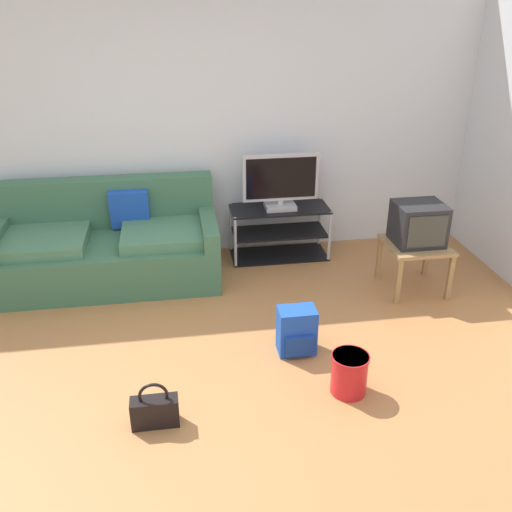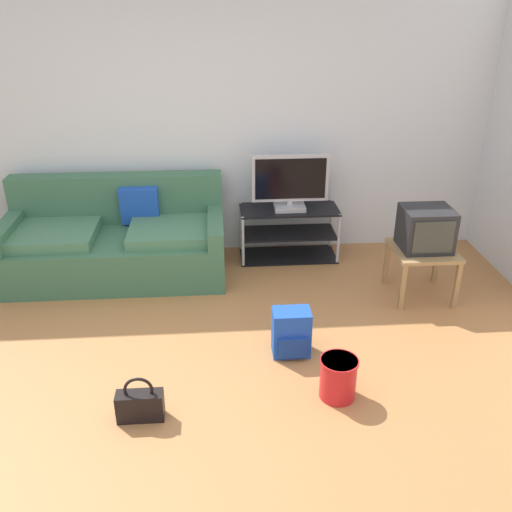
{
  "view_description": "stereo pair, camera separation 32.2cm",
  "coord_description": "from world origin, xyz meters",
  "px_view_note": "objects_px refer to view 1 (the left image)",
  "views": [
    {
      "loc": [
        -0.03,
        -2.94,
        2.48
      ],
      "look_at": [
        0.59,
        1.02,
        0.55
      ],
      "focal_mm": 39.17,
      "sensor_mm": 36.0,
      "label": 1
    },
    {
      "loc": [
        0.29,
        -2.98,
        2.48
      ],
      "look_at": [
        0.59,
        1.02,
        0.55
      ],
      "focal_mm": 39.17,
      "sensor_mm": 36.0,
      "label": 2
    }
  ],
  "objects_px": {
    "backpack": "(297,331)",
    "crt_tv": "(418,224)",
    "cleaning_bucket": "(349,373)",
    "tv_stand": "(279,232)",
    "side_table": "(416,250)",
    "handbag": "(155,410)",
    "flat_tv": "(281,182)",
    "couch": "(107,246)"
  },
  "relations": [
    {
      "from": "handbag",
      "to": "couch",
      "type": "bearing_deg",
      "value": 101.73
    },
    {
      "from": "crt_tv",
      "to": "cleaning_bucket",
      "type": "distance_m",
      "value": 1.73
    },
    {
      "from": "tv_stand",
      "to": "side_table",
      "type": "height_order",
      "value": "tv_stand"
    },
    {
      "from": "tv_stand",
      "to": "flat_tv",
      "type": "distance_m",
      "value": 0.53
    },
    {
      "from": "flat_tv",
      "to": "cleaning_bucket",
      "type": "distance_m",
      "value": 2.25
    },
    {
      "from": "tv_stand",
      "to": "crt_tv",
      "type": "height_order",
      "value": "crt_tv"
    },
    {
      "from": "cleaning_bucket",
      "to": "crt_tv",
      "type": "bearing_deg",
      "value": 52.85
    },
    {
      "from": "handbag",
      "to": "backpack",
      "type": "bearing_deg",
      "value": 31.37
    },
    {
      "from": "crt_tv",
      "to": "couch",
      "type": "bearing_deg",
      "value": 166.9
    },
    {
      "from": "crt_tv",
      "to": "side_table",
      "type": "bearing_deg",
      "value": -90.0
    },
    {
      "from": "tv_stand",
      "to": "cleaning_bucket",
      "type": "distance_m",
      "value": 2.18
    },
    {
      "from": "flat_tv",
      "to": "backpack",
      "type": "bearing_deg",
      "value": -96.61
    },
    {
      "from": "backpack",
      "to": "couch",
      "type": "bearing_deg",
      "value": 119.07
    },
    {
      "from": "couch",
      "to": "flat_tv",
      "type": "xyz_separation_m",
      "value": [
        1.67,
        0.19,
        0.47
      ]
    },
    {
      "from": "tv_stand",
      "to": "side_table",
      "type": "relative_size",
      "value": 1.83
    },
    {
      "from": "couch",
      "to": "flat_tv",
      "type": "relative_size",
      "value": 2.74
    },
    {
      "from": "tv_stand",
      "to": "side_table",
      "type": "bearing_deg",
      "value": -39.16
    },
    {
      "from": "flat_tv",
      "to": "couch",
      "type": "bearing_deg",
      "value": -173.46
    },
    {
      "from": "side_table",
      "to": "backpack",
      "type": "bearing_deg",
      "value": -147.55
    },
    {
      "from": "tv_stand",
      "to": "cleaning_bucket",
      "type": "bearing_deg",
      "value": -88.52
    },
    {
      "from": "couch",
      "to": "tv_stand",
      "type": "relative_size",
      "value": 2.09
    },
    {
      "from": "tv_stand",
      "to": "handbag",
      "type": "distance_m",
      "value": 2.61
    },
    {
      "from": "flat_tv",
      "to": "handbag",
      "type": "distance_m",
      "value": 2.68
    },
    {
      "from": "cleaning_bucket",
      "to": "backpack",
      "type": "bearing_deg",
      "value": 115.5
    },
    {
      "from": "flat_tv",
      "to": "backpack",
      "type": "distance_m",
      "value": 1.76
    },
    {
      "from": "couch",
      "to": "side_table",
      "type": "relative_size",
      "value": 3.81
    },
    {
      "from": "side_table",
      "to": "cleaning_bucket",
      "type": "height_order",
      "value": "side_table"
    },
    {
      "from": "crt_tv",
      "to": "cleaning_bucket",
      "type": "relative_size",
      "value": 1.42
    },
    {
      "from": "handbag",
      "to": "crt_tv",
      "type": "bearing_deg",
      "value": 32.25
    },
    {
      "from": "couch",
      "to": "handbag",
      "type": "bearing_deg",
      "value": -78.27
    },
    {
      "from": "crt_tv",
      "to": "flat_tv",
      "type": "bearing_deg",
      "value": 142.12
    },
    {
      "from": "flat_tv",
      "to": "tv_stand",
      "type": "bearing_deg",
      "value": 90.0
    },
    {
      "from": "handbag",
      "to": "cleaning_bucket",
      "type": "distance_m",
      "value": 1.3
    },
    {
      "from": "handbag",
      "to": "cleaning_bucket",
      "type": "xyz_separation_m",
      "value": [
        1.29,
        0.12,
        0.05
      ]
    },
    {
      "from": "couch",
      "to": "handbag",
      "type": "relative_size",
      "value": 6.35
    },
    {
      "from": "couch",
      "to": "crt_tv",
      "type": "distance_m",
      "value": 2.82
    },
    {
      "from": "couch",
      "to": "flat_tv",
      "type": "bearing_deg",
      "value": 6.54
    },
    {
      "from": "couch",
      "to": "flat_tv",
      "type": "height_order",
      "value": "flat_tv"
    },
    {
      "from": "backpack",
      "to": "cleaning_bucket",
      "type": "height_order",
      "value": "backpack"
    },
    {
      "from": "cleaning_bucket",
      "to": "handbag",
      "type": "bearing_deg",
      "value": -174.63
    },
    {
      "from": "couch",
      "to": "tv_stand",
      "type": "distance_m",
      "value": 1.68
    },
    {
      "from": "backpack",
      "to": "crt_tv",
      "type": "bearing_deg",
      "value": 16.44
    }
  ]
}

